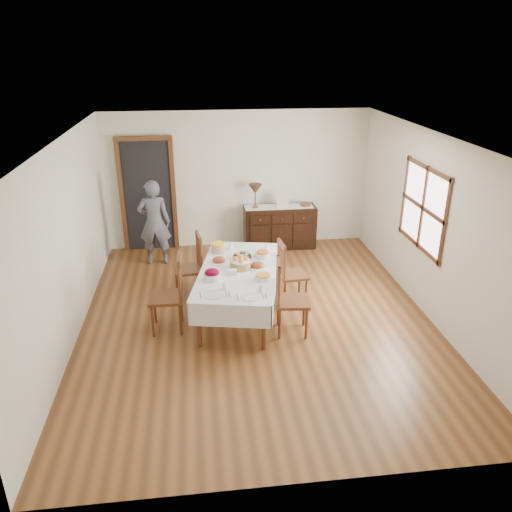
{
  "coord_description": "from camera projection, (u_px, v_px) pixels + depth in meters",
  "views": [
    {
      "loc": [
        -0.78,
        -6.3,
        3.7
      ],
      "look_at": [
        0.0,
        0.1,
        0.95
      ],
      "focal_mm": 35.0,
      "sensor_mm": 36.0,
      "label": 1
    }
  ],
  "objects": [
    {
      "name": "chair_left_near",
      "position": [
        170.0,
        293.0,
        6.82
      ],
      "size": [
        0.47,
        0.47,
        1.11
      ],
      "rotation": [
        0.0,
        0.0,
        -1.58
      ],
      "color": "#572E18",
      "rests_on": "ground"
    },
    {
      "name": "chair_right_far",
      "position": [
        290.0,
        272.0,
        7.59
      ],
      "size": [
        0.45,
        0.45,
        0.99
      ],
      "rotation": [
        0.0,
        0.0,
        1.67
      ],
      "color": "#572E18",
      "rests_on": "ground"
    },
    {
      "name": "glass_far_b",
      "position": [
        267.0,
        248.0,
        7.74
      ],
      "size": [
        0.06,
        0.06,
        0.09
      ],
      "color": "white",
      "rests_on": "dining_table"
    },
    {
      "name": "pineapple_bowl",
      "position": [
        219.0,
        248.0,
        7.7
      ],
      "size": [
        0.22,
        0.22,
        0.15
      ],
      "color": "tan",
      "rests_on": "dining_table"
    },
    {
      "name": "carrot_bowl",
      "position": [
        262.0,
        254.0,
        7.52
      ],
      "size": [
        0.24,
        0.24,
        0.1
      ],
      "color": "silver",
      "rests_on": "dining_table"
    },
    {
      "name": "picture_frame",
      "position": [
        283.0,
        201.0,
        9.42
      ],
      "size": [
        0.22,
        0.08,
        0.28
      ],
      "color": "beige",
      "rests_on": "sideboard"
    },
    {
      "name": "casserole_dish",
      "position": [
        263.0,
        277.0,
        6.82
      ],
      "size": [
        0.23,
        0.23,
        0.08
      ],
      "color": "silver",
      "rests_on": "dining_table"
    },
    {
      "name": "sideboard",
      "position": [
        280.0,
        227.0,
        9.7
      ],
      "size": [
        1.38,
        0.5,
        0.83
      ],
      "color": "black",
      "rests_on": "ground"
    },
    {
      "name": "chair_right_near",
      "position": [
        288.0,
        297.0,
        6.74
      ],
      "size": [
        0.5,
        0.5,
        1.07
      ],
      "rotation": [
        0.0,
        0.0,
        1.45
      ],
      "color": "#572E18",
      "rests_on": "ground"
    },
    {
      "name": "setting_left",
      "position": [
        217.0,
        292.0,
        6.44
      ],
      "size": [
        0.44,
        0.31,
        0.1
      ],
      "color": "silver",
      "rests_on": "dining_table"
    },
    {
      "name": "chair_left_far",
      "position": [
        191.0,
        265.0,
        7.78
      ],
      "size": [
        0.48,
        0.48,
        1.01
      ],
      "rotation": [
        0.0,
        0.0,
        -1.42
      ],
      "color": "#572E18",
      "rests_on": "ground"
    },
    {
      "name": "runner",
      "position": [
        279.0,
        207.0,
        9.53
      ],
      "size": [
        1.3,
        0.35,
        0.01
      ],
      "color": "white",
      "rests_on": "sideboard"
    },
    {
      "name": "table_lamp",
      "position": [
        255.0,
        190.0,
        9.34
      ],
      "size": [
        0.26,
        0.26,
        0.46
      ],
      "color": "brown",
      "rests_on": "sideboard"
    },
    {
      "name": "beet_bowl",
      "position": [
        212.0,
        275.0,
        6.79
      ],
      "size": [
        0.23,
        0.23,
        0.16
      ],
      "color": "silver",
      "rests_on": "dining_table"
    },
    {
      "name": "ground",
      "position": [
        257.0,
        318.0,
        7.29
      ],
      "size": [
        6.0,
        6.0,
        0.0
      ],
      "primitive_type": "plane",
      "color": "brown"
    },
    {
      "name": "glass_far_a",
      "position": [
        231.0,
        246.0,
        7.79
      ],
      "size": [
        0.06,
        0.06,
        0.11
      ],
      "color": "white",
      "rests_on": "dining_table"
    },
    {
      "name": "setting_right",
      "position": [
        254.0,
        294.0,
        6.39
      ],
      "size": [
        0.44,
        0.31,
        0.1
      ],
      "color": "silver",
      "rests_on": "dining_table"
    },
    {
      "name": "ham_platter_a",
      "position": [
        219.0,
        261.0,
        7.34
      ],
      "size": [
        0.29,
        0.29,
        0.11
      ],
      "color": "silver",
      "rests_on": "dining_table"
    },
    {
      "name": "deco_bowl",
      "position": [
        305.0,
        204.0,
        9.58
      ],
      "size": [
        0.2,
        0.2,
        0.06
      ],
      "color": "#572E18",
      "rests_on": "sideboard"
    },
    {
      "name": "dining_table",
      "position": [
        238.0,
        275.0,
        7.17
      ],
      "size": [
        1.47,
        2.28,
        0.73
      ],
      "rotation": [
        0.0,
        0.0,
        -0.2
      ],
      "color": "silver",
      "rests_on": "ground"
    },
    {
      "name": "bread_basket",
      "position": [
        241.0,
        263.0,
        7.14
      ],
      "size": [
        0.31,
        0.31,
        0.18
      ],
      "color": "olive",
      "rests_on": "dining_table"
    },
    {
      "name": "egg_basket",
      "position": [
        242.0,
        256.0,
        7.48
      ],
      "size": [
        0.27,
        0.27,
        0.11
      ],
      "color": "black",
      "rests_on": "dining_table"
    },
    {
      "name": "ham_platter_b",
      "position": [
        257.0,
        266.0,
        7.17
      ],
      "size": [
        0.28,
        0.28,
        0.11
      ],
      "color": "silver",
      "rests_on": "dining_table"
    },
    {
      "name": "person",
      "position": [
        154.0,
        220.0,
        8.82
      ],
      "size": [
        0.52,
        0.33,
        1.65
      ],
      "primitive_type": "imported",
      "rotation": [
        0.0,
        0.0,
        3.14
      ],
      "color": "#53535E",
      "rests_on": "ground"
    },
    {
      "name": "butter_dish",
      "position": [
        232.0,
        272.0,
        6.97
      ],
      "size": [
        0.15,
        0.12,
        0.07
      ],
      "color": "silver",
      "rests_on": "dining_table"
    },
    {
      "name": "room_shell",
      "position": [
        243.0,
        203.0,
        7.02
      ],
      "size": [
        5.02,
        6.02,
        2.65
      ],
      "color": "silver",
      "rests_on": "ground"
    }
  ]
}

